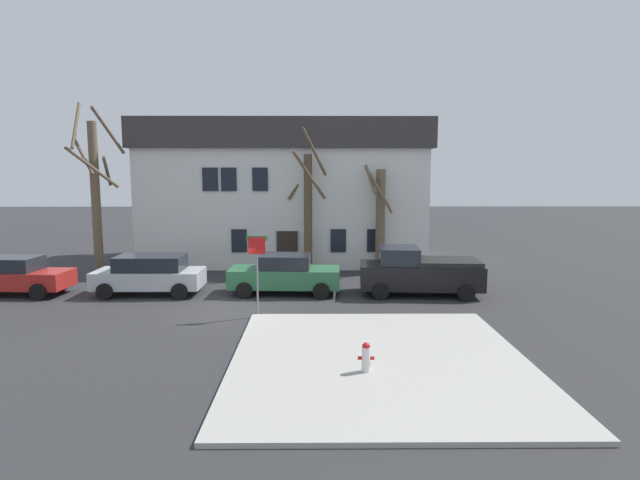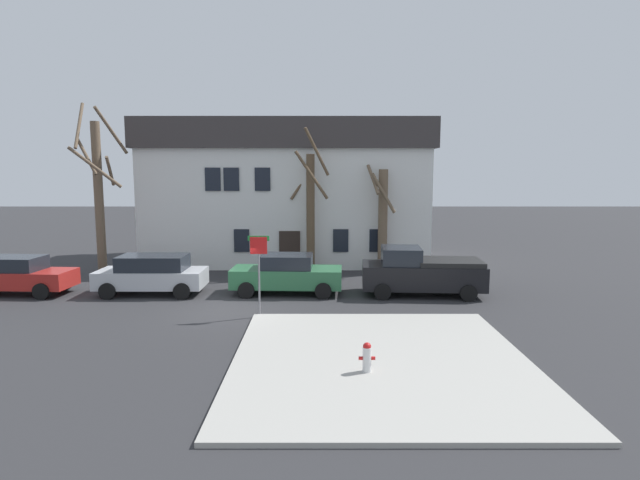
# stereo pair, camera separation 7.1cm
# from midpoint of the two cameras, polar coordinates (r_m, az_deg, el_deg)

# --- Properties ---
(ground_plane) EXTENTS (120.00, 120.00, 0.00)m
(ground_plane) POSITION_cam_midpoint_polar(r_m,az_deg,el_deg) (19.81, -10.62, -7.69)
(ground_plane) COLOR #2D2D30
(sidewalk_slab) EXTENTS (8.02, 8.86, 0.12)m
(sidewalk_slab) POSITION_cam_midpoint_polar(r_m,az_deg,el_deg) (14.49, 6.46, -13.08)
(sidewalk_slab) COLOR #A8A59E
(sidewalk_slab) RESTS_ON ground_plane
(building_main) EXTENTS (16.03, 7.79, 7.99)m
(building_main) POSITION_cam_midpoint_polar(r_m,az_deg,el_deg) (30.52, -3.94, 5.42)
(building_main) COLOR white
(building_main) RESTS_ON ground_plane
(tree_bare_near) EXTENTS (2.43, 2.29, 8.64)m
(tree_bare_near) POSITION_cam_midpoint_polar(r_m,az_deg,el_deg) (28.18, -23.70, 5.03)
(tree_bare_near) COLOR brown
(tree_bare_near) RESTS_ON ground_plane
(tree_bare_mid) EXTENTS (2.07, 2.09, 7.34)m
(tree_bare_mid) POSITION_cam_midpoint_polar(r_m,az_deg,el_deg) (26.23, -1.39, 3.59)
(tree_bare_mid) COLOR brown
(tree_bare_mid) RESTS_ON ground_plane
(tree_bare_far) EXTENTS (2.64, 2.40, 5.56)m
(tree_bare_far) POSITION_cam_midpoint_polar(r_m,az_deg,el_deg) (26.61, 6.55, 2.65)
(tree_bare_far) COLOR brown
(tree_bare_far) RESTS_ON ground_plane
(car_red_sedan) EXTENTS (4.78, 2.15, 1.62)m
(car_red_sedan) POSITION_cam_midpoint_polar(r_m,az_deg,el_deg) (25.37, -30.97, -3.42)
(car_red_sedan) COLOR #AD231E
(car_red_sedan) RESTS_ON ground_plane
(car_silver_wagon) EXTENTS (4.48, 2.10, 1.67)m
(car_silver_wagon) POSITION_cam_midpoint_polar(r_m,az_deg,el_deg) (22.99, -18.43, -3.60)
(car_silver_wagon) COLOR #B7BABF
(car_silver_wagon) RESTS_ON ground_plane
(car_green_sedan) EXTENTS (4.74, 2.19, 1.69)m
(car_green_sedan) POSITION_cam_midpoint_polar(r_m,az_deg,el_deg) (22.00, -4.02, -3.79)
(car_green_sedan) COLOR #2D6B42
(car_green_sedan) RESTS_ON ground_plane
(pickup_truck_black) EXTENTS (5.18, 2.60, 2.02)m
(pickup_truck_black) POSITION_cam_midpoint_polar(r_m,az_deg,el_deg) (22.16, 10.83, -3.49)
(pickup_truck_black) COLOR black
(pickup_truck_black) RESTS_ON ground_plane
(fire_hydrant) EXTENTS (0.42, 0.22, 0.76)m
(fire_hydrant) POSITION_cam_midpoint_polar(r_m,az_deg,el_deg) (13.41, 4.97, -12.73)
(fire_hydrant) COLOR silver
(fire_hydrant) RESTS_ON sidewalk_slab
(street_sign_pole) EXTENTS (0.76, 0.07, 2.93)m
(street_sign_pole) POSITION_cam_midpoint_polar(r_m,az_deg,el_deg) (18.30, -7.11, -2.31)
(street_sign_pole) COLOR slate
(street_sign_pole) RESTS_ON ground_plane
(bicycle_leaning) EXTENTS (1.72, 0.42, 1.03)m
(bicycle_leaning) POSITION_cam_midpoint_polar(r_m,az_deg,el_deg) (27.03, -18.78, -3.10)
(bicycle_leaning) COLOR black
(bicycle_leaning) RESTS_ON ground_plane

